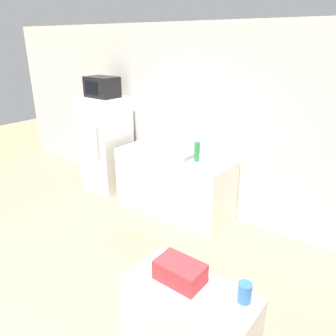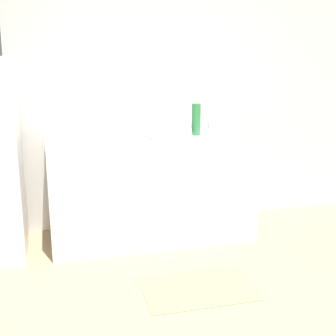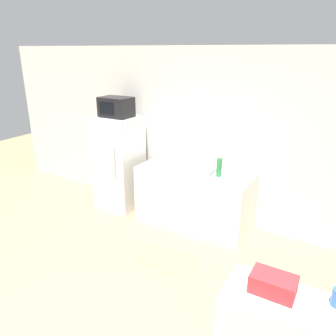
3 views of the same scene
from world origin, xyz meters
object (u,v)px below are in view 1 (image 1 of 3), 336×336
(microwave, at_px, (102,87))
(bottle_tall, at_px, (197,152))
(bottle_short, at_px, (202,160))
(refrigerator, at_px, (106,145))
(jar, at_px, (245,293))
(basket, at_px, (180,272))

(microwave, height_order, bottle_tall, microwave)
(bottle_tall, height_order, bottle_short, bottle_tall)
(refrigerator, relative_size, bottle_short, 11.77)
(microwave, bearing_deg, bottle_tall, 0.39)
(bottle_tall, height_order, jar, bottle_tall)
(bottle_short, relative_size, jar, 1.06)
(refrigerator, relative_size, basket, 5.14)
(refrigerator, bearing_deg, microwave, -110.26)
(jar, bearing_deg, bottle_tall, 129.32)
(microwave, relative_size, bottle_short, 3.84)
(bottle_short, relative_size, basket, 0.44)
(microwave, distance_m, bottle_tall, 1.88)
(bottle_short, distance_m, jar, 2.47)
(refrigerator, height_order, bottle_short, refrigerator)
(refrigerator, height_order, microwave, microwave)
(refrigerator, distance_m, bottle_short, 1.89)
(bottle_tall, xyz_separation_m, basket, (1.25, -2.09, 0.04))
(bottle_tall, distance_m, basket, 2.43)
(refrigerator, bearing_deg, jar, -30.35)
(bottle_tall, bearing_deg, jar, -50.68)
(refrigerator, bearing_deg, bottle_tall, 0.35)
(refrigerator, distance_m, jar, 3.94)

